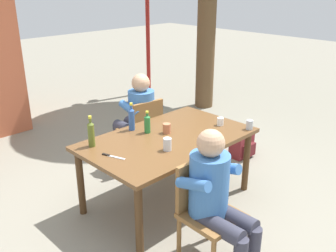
% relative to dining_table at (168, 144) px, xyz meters
% --- Properties ---
extents(ground_plane, '(24.00, 24.00, 0.00)m').
position_rel_dining_table_xyz_m(ground_plane, '(0.00, 0.00, -0.66)').
color(ground_plane, gray).
extents(dining_table, '(1.72, 1.05, 0.74)m').
position_rel_dining_table_xyz_m(dining_table, '(0.00, 0.00, 0.00)').
color(dining_table, brown).
rests_on(dining_table, ground_plane).
extents(chair_far_right, '(0.48, 0.48, 0.87)m').
position_rel_dining_table_xyz_m(chair_far_right, '(0.38, 0.82, -0.17)').
color(chair_far_right, olive).
rests_on(chair_far_right, ground_plane).
extents(chair_near_left, '(0.46, 0.46, 0.87)m').
position_rel_dining_table_xyz_m(chair_near_left, '(-0.38, -0.82, -0.17)').
color(chair_near_left, olive).
rests_on(chair_near_left, ground_plane).
extents(person_in_white_shirt, '(0.47, 0.61, 1.18)m').
position_rel_dining_table_xyz_m(person_in_white_shirt, '(0.39, 0.93, -0.01)').
color(person_in_white_shirt, '#3D70B2').
rests_on(person_in_white_shirt, ground_plane).
extents(person_in_plaid_shirt, '(0.47, 0.61, 1.18)m').
position_rel_dining_table_xyz_m(person_in_plaid_shirt, '(-0.39, -0.93, -0.01)').
color(person_in_plaid_shirt, '#3D70B2').
rests_on(person_in_plaid_shirt, ground_plane).
extents(bottle_blue, '(0.06, 0.06, 0.30)m').
position_rel_dining_table_xyz_m(bottle_blue, '(-0.13, 0.41, 0.21)').
color(bottle_blue, '#2D56A3').
rests_on(bottle_blue, dining_table).
extents(bottle_green, '(0.06, 0.06, 0.24)m').
position_rel_dining_table_xyz_m(bottle_green, '(-0.07, 0.24, 0.18)').
color(bottle_green, '#287A38').
rests_on(bottle_green, dining_table).
extents(bottle_olive, '(0.06, 0.06, 0.31)m').
position_rel_dining_table_xyz_m(bottle_olive, '(-0.67, 0.36, 0.21)').
color(bottle_olive, '#566623').
rests_on(bottle_olive, dining_table).
extents(cup_white, '(0.07, 0.07, 0.09)m').
position_rel_dining_table_xyz_m(cup_white, '(0.64, -0.17, 0.12)').
color(cup_white, white).
rests_on(cup_white, dining_table).
extents(cup_glass, '(0.08, 0.08, 0.12)m').
position_rel_dining_table_xyz_m(cup_glass, '(-0.22, -0.21, 0.14)').
color(cup_glass, silver).
rests_on(cup_glass, dining_table).
extents(cup_terracotta, '(0.08, 0.08, 0.10)m').
position_rel_dining_table_xyz_m(cup_terracotta, '(0.07, 0.09, 0.13)').
color(cup_terracotta, '#BC6B47').
rests_on(cup_terracotta, dining_table).
extents(cup_steel, '(0.07, 0.07, 0.10)m').
position_rel_dining_table_xyz_m(cup_steel, '(0.76, -0.46, 0.13)').
color(cup_steel, '#B2B7BC').
rests_on(cup_steel, dining_table).
extents(table_knife, '(0.10, 0.23, 0.01)m').
position_rel_dining_table_xyz_m(table_knife, '(-0.67, 0.04, 0.08)').
color(table_knife, silver).
rests_on(table_knife, dining_table).
extents(backpack_by_near_side, '(0.32, 0.25, 0.38)m').
position_rel_dining_table_xyz_m(backpack_by_near_side, '(1.46, 0.07, -0.48)').
color(backpack_by_near_side, maroon).
rests_on(backpack_by_near_side, ground_plane).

